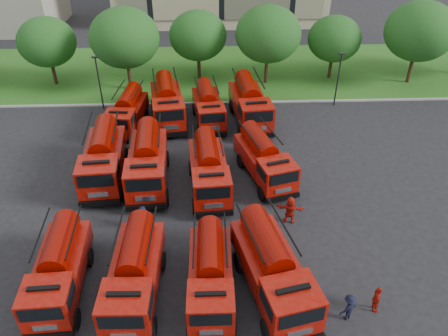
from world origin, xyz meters
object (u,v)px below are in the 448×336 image
at_px(fire_truck_7, 264,159).
at_px(fire_truck_11, 250,103).
at_px(fire_truck_8, 127,112).
at_px(fire_truck_9, 167,103).
at_px(firefighter_2, 373,310).
at_px(firefighter_3, 346,318).
at_px(fire_truck_3, 272,268).
at_px(firefighter_5, 289,221).
at_px(fire_truck_2, 211,274).
at_px(fire_truck_1, 134,272).
at_px(firefighter_4, 145,229).
at_px(fire_truck_6, 209,169).
at_px(fire_truck_10, 208,106).
at_px(fire_truck_0, 59,268).
at_px(fire_truck_4, 103,157).

xyz_separation_m(fire_truck_7, fire_truck_11, (-0.28, 8.62, 0.20)).
relative_size(fire_truck_8, fire_truck_11, 0.86).
distance_m(fire_truck_9, firefighter_2, 24.24).
bearing_deg(firefighter_3, fire_truck_3, -55.10).
bearing_deg(firefighter_5, fire_truck_2, 59.56).
bearing_deg(fire_truck_1, fire_truck_2, -0.53).
bearing_deg(firefighter_4, fire_truck_8, -34.51).
xyz_separation_m(fire_truck_6, firefighter_2, (8.35, -10.74, -1.64)).
relative_size(fire_truck_2, fire_truck_3, 0.84).
xyz_separation_m(fire_truck_2, fire_truck_6, (0.00, 9.34, 0.15)).
bearing_deg(firefighter_4, fire_truck_1, 135.71).
bearing_deg(fire_truck_10, fire_truck_3, -87.23).
height_order(fire_truck_0, fire_truck_11, fire_truck_11).
height_order(fire_truck_2, firefighter_5, fire_truck_2).
bearing_deg(fire_truck_9, fire_truck_10, -14.50).
bearing_deg(fire_truck_8, firefighter_5, -40.67).
height_order(fire_truck_0, fire_truck_4, fire_truck_4).
height_order(fire_truck_2, fire_truck_4, fire_truck_4).
xyz_separation_m(fire_truck_3, fire_truck_11, (0.50, 19.12, 0.08)).
relative_size(fire_truck_2, fire_truck_8, 0.95).
bearing_deg(fire_truck_2, fire_truck_8, 110.93).
height_order(fire_truck_1, firefighter_3, fire_truck_1).
bearing_deg(firefighter_2, fire_truck_8, 50.71).
relative_size(fire_truck_4, fire_truck_11, 0.99).
bearing_deg(firefighter_3, fire_truck_9, -91.71).
relative_size(fire_truck_2, fire_truck_9, 0.82).
bearing_deg(fire_truck_7, fire_truck_4, 162.33).
xyz_separation_m(fire_truck_1, fire_truck_2, (3.92, -0.15, -0.12)).
height_order(firefighter_2, firefighter_4, firefighter_4).
bearing_deg(fire_truck_11, firefighter_2, -83.44).
height_order(fire_truck_3, firefighter_5, fire_truck_3).
distance_m(fire_truck_3, fire_truck_8, 20.96).
distance_m(fire_truck_4, firefighter_5, 13.81).
xyz_separation_m(fire_truck_7, firefighter_4, (-8.10, -5.40, -1.58)).
bearing_deg(fire_truck_8, fire_truck_10, 12.75).
xyz_separation_m(fire_truck_0, fire_truck_11, (11.62, 18.56, 0.23)).
relative_size(fire_truck_11, firefighter_3, 4.98).
distance_m(fire_truck_9, fire_truck_11, 7.27).
height_order(fire_truck_0, firefighter_4, fire_truck_0).
height_order(fire_truck_4, firefighter_5, fire_truck_4).
height_order(fire_truck_2, fire_truck_6, fire_truck_6).
height_order(fire_truck_6, fire_truck_11, fire_truck_11).
bearing_deg(fire_truck_4, fire_truck_8, 81.00).
bearing_deg(fire_truck_8, firefighter_3, -49.55).
height_order(firefighter_2, firefighter_5, firefighter_5).
bearing_deg(fire_truck_2, firefighter_5, 47.85).
relative_size(fire_truck_1, firefighter_4, 3.96).
relative_size(fire_truck_9, firefighter_4, 4.42).
xyz_separation_m(fire_truck_3, firefighter_2, (5.15, -1.47, -1.70)).
height_order(fire_truck_3, fire_truck_10, fire_truck_3).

